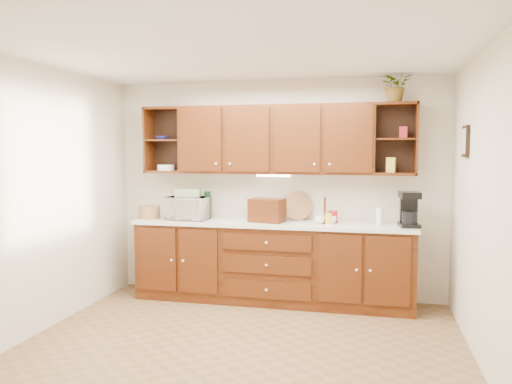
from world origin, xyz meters
The scene contains 26 objects.
floor centered at (0.00, 0.00, 0.00)m, with size 4.00×4.00×0.00m, color brown.
ceiling centered at (0.00, 0.00, 2.60)m, with size 4.00×4.00×0.00m, color white.
back_wall centered at (0.00, 1.75, 1.30)m, with size 4.00×4.00×0.00m, color beige.
left_wall centered at (-2.00, 0.00, 1.30)m, with size 3.50×3.50×0.00m, color beige.
right_wall centered at (2.00, 0.00, 1.30)m, with size 3.50×3.50×0.00m, color beige.
base_cabinets centered at (0.00, 1.45, 0.45)m, with size 3.20×0.60×0.90m, color #341305.
countertop centered at (0.00, 1.44, 0.92)m, with size 3.24×0.64×0.04m, color silver.
upper_cabinets centered at (0.01, 1.59, 1.89)m, with size 3.20×0.33×0.80m.
undercabinet_light centered at (0.00, 1.53, 1.47)m, with size 0.40×0.05×0.03m, color white.
framed_picture centered at (1.98, 0.90, 1.85)m, with size 0.03×0.24×0.30m, color black.
wicker_basket centered at (-1.52, 1.41, 1.02)m, with size 0.26×0.26×0.15m, color #A87446.
microwave centered at (-1.02, 1.41, 1.08)m, with size 0.49×0.33×0.27m, color beige.
towel_stack centered at (-1.02, 1.41, 1.26)m, with size 0.29×0.21×0.09m, color #C4C95E.
wine_bottle centered at (-0.81, 1.51, 1.11)m, with size 0.08×0.08×0.34m, color black.
woven_tray centered at (0.27, 1.64, 0.95)m, with size 0.35×0.35×0.02m, color #A87446.
bread_box centered at (-0.05, 1.41, 1.08)m, with size 0.39×0.24×0.27m, color #341305.
mug_tree centered at (0.60, 1.47, 0.99)m, with size 0.25×0.26×0.30m.
canister_red centered at (0.69, 1.53, 1.01)m, with size 0.10×0.10×0.14m, color #AE1920.
canister_white centered at (1.21, 1.50, 1.03)m, with size 0.08×0.08×0.19m, color white.
canister_yellow centered at (0.65, 1.42, 1.00)m, with size 0.08×0.08×0.12m, color yellow.
coffee_maker centered at (1.52, 1.42, 1.12)m, with size 0.24×0.29×0.38m.
bowl_stack centered at (-1.40, 1.56, 1.92)m, with size 0.17×0.17×0.04m, color navy.
plate_stack centered at (-1.36, 1.55, 1.56)m, with size 0.21×0.21×0.07m, color white.
pantry_box_yellow centered at (1.32, 1.55, 1.60)m, with size 0.09×0.07×0.17m, color yellow.
pantry_box_red centered at (1.45, 1.58, 1.96)m, with size 0.08×0.07×0.13m, color #AE1920.
potted_plant centered at (1.36, 1.54, 2.47)m, with size 0.33×0.28×0.36m, color #999999.
Camera 1 is at (1.11, -4.18, 1.76)m, focal length 35.00 mm.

